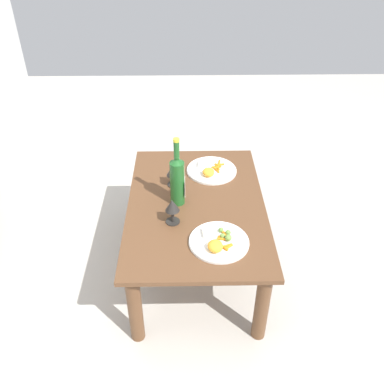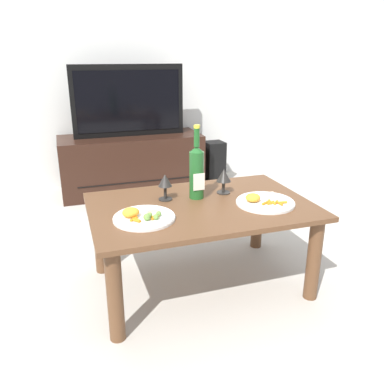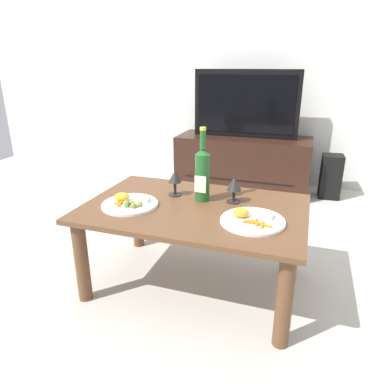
{
  "view_description": "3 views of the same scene",
  "coord_description": "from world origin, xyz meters",
  "px_view_note": "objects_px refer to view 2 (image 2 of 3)",
  "views": [
    {
      "loc": [
        -1.79,
        0.05,
        1.83
      ],
      "look_at": [
        -0.01,
        0.02,
        0.55
      ],
      "focal_mm": 39.05,
      "sensor_mm": 36.0,
      "label": 1
    },
    {
      "loc": [
        -0.64,
        -1.76,
        1.19
      ],
      "look_at": [
        -0.04,
        0.03,
        0.53
      ],
      "focal_mm": 36.78,
      "sensor_mm": 36.0,
      "label": 2
    },
    {
      "loc": [
        0.52,
        -1.56,
        1.14
      ],
      "look_at": [
        -0.02,
        0.02,
        0.54
      ],
      "focal_mm": 32.54,
      "sensor_mm": 36.0,
      "label": 3
    }
  ],
  "objects_px": {
    "dining_table": "(201,219)",
    "goblet_right": "(224,177)",
    "wine_bottle": "(197,170)",
    "dinner_plate_left": "(143,217)",
    "tv_stand": "(132,163)",
    "floor_speaker": "(214,162)",
    "goblet_left": "(165,182)",
    "dinner_plate_right": "(264,202)",
    "tv_screen": "(128,101)"
  },
  "relations": [
    {
      "from": "wine_bottle",
      "to": "goblet_right",
      "type": "xyz_separation_m",
      "value": [
        0.17,
        0.02,
        -0.06
      ]
    },
    {
      "from": "floor_speaker",
      "to": "goblet_right",
      "type": "relative_size",
      "value": 2.9
    },
    {
      "from": "dining_table",
      "to": "tv_stand",
      "type": "relative_size",
      "value": 0.9
    },
    {
      "from": "wine_bottle",
      "to": "tv_stand",
      "type": "bearing_deg",
      "value": 92.7
    },
    {
      "from": "dining_table",
      "to": "wine_bottle",
      "type": "height_order",
      "value": "wine_bottle"
    },
    {
      "from": "goblet_left",
      "to": "floor_speaker",
      "type": "bearing_deg",
      "value": 60.12
    },
    {
      "from": "dinner_plate_left",
      "to": "tv_stand",
      "type": "bearing_deg",
      "value": 81.82
    },
    {
      "from": "tv_stand",
      "to": "dinner_plate_right",
      "type": "height_order",
      "value": "dinner_plate_right"
    },
    {
      "from": "goblet_left",
      "to": "dinner_plate_left",
      "type": "height_order",
      "value": "goblet_left"
    },
    {
      "from": "tv_stand",
      "to": "tv_screen",
      "type": "height_order",
      "value": "tv_screen"
    },
    {
      "from": "dining_table",
      "to": "floor_speaker",
      "type": "distance_m",
      "value": 1.85
    },
    {
      "from": "dinner_plate_left",
      "to": "goblet_right",
      "type": "bearing_deg",
      "value": 24.05
    },
    {
      "from": "goblet_left",
      "to": "dinner_plate_left",
      "type": "xyz_separation_m",
      "value": [
        -0.16,
        -0.22,
        -0.08
      ]
    },
    {
      "from": "dining_table",
      "to": "goblet_right",
      "type": "xyz_separation_m",
      "value": [
        0.18,
        0.12,
        0.17
      ]
    },
    {
      "from": "tv_screen",
      "to": "floor_speaker",
      "type": "bearing_deg",
      "value": 0.48
    },
    {
      "from": "wine_bottle",
      "to": "dinner_plate_left",
      "type": "height_order",
      "value": "wine_bottle"
    },
    {
      "from": "wine_bottle",
      "to": "goblet_right",
      "type": "bearing_deg",
      "value": 8.23
    },
    {
      "from": "goblet_right",
      "to": "wine_bottle",
      "type": "bearing_deg",
      "value": -171.77
    },
    {
      "from": "tv_screen",
      "to": "floor_speaker",
      "type": "relative_size",
      "value": 2.43
    },
    {
      "from": "dining_table",
      "to": "floor_speaker",
      "type": "height_order",
      "value": "dining_table"
    },
    {
      "from": "wine_bottle",
      "to": "dinner_plate_left",
      "type": "distance_m",
      "value": 0.41
    },
    {
      "from": "goblet_right",
      "to": "dinner_plate_right",
      "type": "relative_size",
      "value": 0.46
    },
    {
      "from": "wine_bottle",
      "to": "goblet_right",
      "type": "distance_m",
      "value": 0.18
    },
    {
      "from": "tv_stand",
      "to": "goblet_right",
      "type": "height_order",
      "value": "goblet_right"
    },
    {
      "from": "tv_screen",
      "to": "wine_bottle",
      "type": "bearing_deg",
      "value": -87.29
    },
    {
      "from": "dining_table",
      "to": "wine_bottle",
      "type": "relative_size",
      "value": 2.88
    },
    {
      "from": "wine_bottle",
      "to": "goblet_left",
      "type": "bearing_deg",
      "value": 171.77
    },
    {
      "from": "dining_table",
      "to": "floor_speaker",
      "type": "xyz_separation_m",
      "value": [
        0.74,
        1.68,
        -0.19
      ]
    },
    {
      "from": "goblet_left",
      "to": "goblet_right",
      "type": "distance_m",
      "value": 0.33
    },
    {
      "from": "wine_bottle",
      "to": "dinner_plate_right",
      "type": "height_order",
      "value": "wine_bottle"
    },
    {
      "from": "tv_screen",
      "to": "goblet_right",
      "type": "relative_size",
      "value": 7.06
    },
    {
      "from": "floor_speaker",
      "to": "wine_bottle",
      "type": "bearing_deg",
      "value": -118.13
    },
    {
      "from": "tv_screen",
      "to": "goblet_left",
      "type": "relative_size",
      "value": 6.96
    },
    {
      "from": "dining_table",
      "to": "goblet_right",
      "type": "bearing_deg",
      "value": 34.89
    },
    {
      "from": "dining_table",
      "to": "goblet_left",
      "type": "distance_m",
      "value": 0.26
    },
    {
      "from": "dining_table",
      "to": "wine_bottle",
      "type": "xyz_separation_m",
      "value": [
        0.01,
        0.1,
        0.23
      ]
    },
    {
      "from": "tv_stand",
      "to": "goblet_right",
      "type": "distance_m",
      "value": 1.6
    },
    {
      "from": "tv_screen",
      "to": "tv_stand",
      "type": "bearing_deg",
      "value": 90.0
    },
    {
      "from": "tv_stand",
      "to": "dinner_plate_left",
      "type": "distance_m",
      "value": 1.81
    },
    {
      "from": "tv_stand",
      "to": "goblet_left",
      "type": "relative_size",
      "value": 8.97
    },
    {
      "from": "goblet_left",
      "to": "dinner_plate_right",
      "type": "height_order",
      "value": "goblet_left"
    },
    {
      "from": "tv_stand",
      "to": "wine_bottle",
      "type": "relative_size",
      "value": 3.2
    },
    {
      "from": "tv_stand",
      "to": "tv_screen",
      "type": "xyz_separation_m",
      "value": [
        0.0,
        -0.0,
        0.56
      ]
    },
    {
      "from": "goblet_right",
      "to": "dinner_plate_left",
      "type": "height_order",
      "value": "goblet_right"
    },
    {
      "from": "wine_bottle",
      "to": "dinner_plate_right",
      "type": "relative_size",
      "value": 1.3
    },
    {
      "from": "dinner_plate_right",
      "to": "goblet_right",
      "type": "bearing_deg",
      "value": 121.4
    },
    {
      "from": "floor_speaker",
      "to": "dinner_plate_left",
      "type": "xyz_separation_m",
      "value": [
        -1.06,
        -1.78,
        0.28
      ]
    },
    {
      "from": "goblet_left",
      "to": "goblet_right",
      "type": "xyz_separation_m",
      "value": [
        0.33,
        -0.0,
        -0.0
      ]
    },
    {
      "from": "dining_table",
      "to": "goblet_left",
      "type": "xyz_separation_m",
      "value": [
        -0.15,
        0.12,
        0.18
      ]
    },
    {
      "from": "dining_table",
      "to": "tv_screen",
      "type": "bearing_deg",
      "value": 92.17
    }
  ]
}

